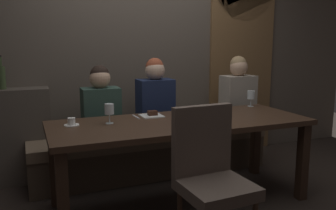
# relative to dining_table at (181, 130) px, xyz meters

# --- Properties ---
(ground) EXTENTS (9.00, 9.00, 0.00)m
(ground) POSITION_rel_dining_table_xyz_m (0.00, 0.00, -0.65)
(ground) COLOR black
(back_wall_tiled) EXTENTS (6.00, 0.12, 3.00)m
(back_wall_tiled) POSITION_rel_dining_table_xyz_m (0.00, 1.22, 0.85)
(back_wall_tiled) COLOR brown
(back_wall_tiled) RESTS_ON ground
(arched_door) EXTENTS (0.90, 0.05, 2.55)m
(arched_door) POSITION_rel_dining_table_xyz_m (1.35, 1.15, 0.71)
(arched_door) COLOR brown
(arched_door) RESTS_ON ground
(dining_table) EXTENTS (2.20, 0.84, 0.74)m
(dining_table) POSITION_rel_dining_table_xyz_m (0.00, 0.00, 0.00)
(dining_table) COLOR #342217
(dining_table) RESTS_ON ground
(banquette_bench) EXTENTS (2.50, 0.44, 0.45)m
(banquette_bench) POSITION_rel_dining_table_xyz_m (0.00, 0.70, -0.42)
(banquette_bench) COLOR #4A3C2E
(banquette_bench) RESTS_ON ground
(chair_near_side) EXTENTS (0.46, 0.46, 0.98)m
(chair_near_side) POSITION_rel_dining_table_xyz_m (-0.11, -0.72, -0.09)
(chair_near_side) COLOR #3D281C
(chair_near_side) RESTS_ON ground
(diner_redhead) EXTENTS (0.36, 0.24, 0.73)m
(diner_redhead) POSITION_rel_dining_table_xyz_m (-0.54, 0.69, 0.14)
(diner_redhead) COLOR #2D473D
(diner_redhead) RESTS_ON banquette_bench
(diner_bearded) EXTENTS (0.36, 0.24, 0.79)m
(diner_bearded) POSITION_rel_dining_table_xyz_m (0.02, 0.70, 0.17)
(diner_bearded) COLOR #192342
(diner_bearded) RESTS_ON banquette_bench
(diner_far_end) EXTENTS (0.36, 0.24, 0.79)m
(diner_far_end) POSITION_rel_dining_table_xyz_m (1.01, 0.68, 0.17)
(diner_far_end) COLOR #9E9384
(diner_far_end) RESTS_ON banquette_bench
(wine_bottle_pale_label) EXTENTS (0.08, 0.08, 0.33)m
(wine_bottle_pale_label) POSITION_rel_dining_table_xyz_m (-1.42, 1.06, 0.42)
(wine_bottle_pale_label) COLOR #384728
(wine_bottle_pale_label) RESTS_ON back_counter
(wine_glass_far_left) EXTENTS (0.08, 0.08, 0.16)m
(wine_glass_far_left) POSITION_rel_dining_table_xyz_m (0.94, 0.34, 0.20)
(wine_glass_far_left) COLOR silver
(wine_glass_far_left) RESTS_ON dining_table
(wine_glass_near_left) EXTENTS (0.08, 0.08, 0.16)m
(wine_glass_near_left) POSITION_rel_dining_table_xyz_m (-0.12, -0.32, 0.20)
(wine_glass_near_left) COLOR silver
(wine_glass_near_left) RESTS_ON dining_table
(wine_glass_center_back) EXTENTS (0.08, 0.08, 0.16)m
(wine_glass_center_back) POSITION_rel_dining_table_xyz_m (-0.59, 0.12, 0.20)
(wine_glass_center_back) COLOR silver
(wine_glass_center_back) RESTS_ON dining_table
(espresso_cup) EXTENTS (0.12, 0.12, 0.06)m
(espresso_cup) POSITION_rel_dining_table_xyz_m (-0.89, 0.15, 0.11)
(espresso_cup) COLOR white
(espresso_cup) RESTS_ON dining_table
(dessert_plate) EXTENTS (0.19, 0.19, 0.05)m
(dessert_plate) POSITION_rel_dining_table_xyz_m (-0.18, 0.25, 0.10)
(dessert_plate) COLOR white
(dessert_plate) RESTS_ON dining_table
(fork_on_table) EXTENTS (0.02, 0.17, 0.01)m
(fork_on_table) POSITION_rel_dining_table_xyz_m (-0.32, 0.27, 0.09)
(fork_on_table) COLOR silver
(fork_on_table) RESTS_ON dining_table
(folded_napkin) EXTENTS (0.12, 0.11, 0.01)m
(folded_napkin) POSITION_rel_dining_table_xyz_m (0.23, 0.11, 0.09)
(folded_napkin) COLOR silver
(folded_napkin) RESTS_ON dining_table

